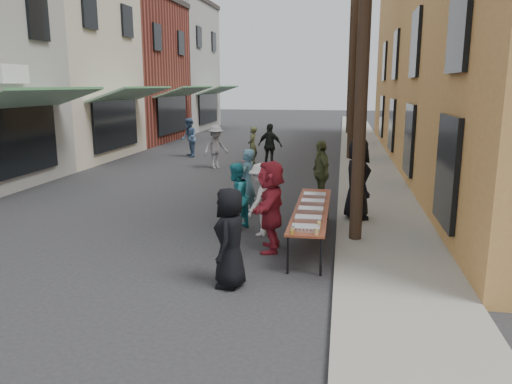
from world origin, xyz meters
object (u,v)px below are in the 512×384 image
(utility_pole_near, at_px, (364,20))
(serving_table, at_px, (312,210))
(utility_pole_far, at_px, (350,66))
(catering_tray_sausage, at_px, (306,228))
(guest_front_c, at_px, (236,197))
(server, at_px, (357,179))
(guest_front_a, at_px, (230,238))
(utility_pole_mid, at_px, (353,55))

(utility_pole_near, bearing_deg, serving_table, -171.73)
(utility_pole_far, height_order, catering_tray_sausage, utility_pole_far)
(guest_front_c, bearing_deg, utility_pole_near, 97.98)
(utility_pole_far, xyz_separation_m, catering_tray_sausage, (-0.92, -25.78, -3.71))
(utility_pole_near, height_order, utility_pole_far, same)
(utility_pole_far, distance_m, guest_front_c, 23.89)
(catering_tray_sausage, distance_m, server, 3.58)
(utility_pole_near, bearing_deg, guest_front_a, -127.72)
(guest_front_c, height_order, server, server)
(server, bearing_deg, guest_front_c, 94.47)
(catering_tray_sausage, xyz_separation_m, server, (0.97, 3.43, 0.27))
(utility_pole_mid, height_order, server, utility_pole_mid)
(utility_pole_mid, distance_m, guest_front_c, 12.33)
(utility_pole_far, xyz_separation_m, serving_table, (-0.92, -24.13, -3.79))
(utility_pole_near, relative_size, server, 4.67)
(catering_tray_sausage, bearing_deg, guest_front_a, -141.76)
(utility_pole_near, height_order, serving_table, utility_pole_near)
(guest_front_c, relative_size, server, 0.81)
(utility_pole_mid, bearing_deg, guest_front_c, -103.27)
(utility_pole_near, xyz_separation_m, guest_front_a, (-2.09, -2.71, -3.67))
(guest_front_c, bearing_deg, serving_table, 88.39)
(serving_table, xyz_separation_m, guest_front_c, (-1.78, 0.69, 0.06))
(utility_pole_mid, height_order, serving_table, utility_pole_mid)
(utility_pole_far, relative_size, guest_front_c, 5.79)
(utility_pole_far, distance_m, catering_tray_sausage, 26.07)
(guest_front_c, bearing_deg, guest_front_a, 30.13)
(guest_front_a, bearing_deg, utility_pole_far, 176.52)
(guest_front_a, distance_m, guest_front_c, 3.32)
(utility_pole_mid, xyz_separation_m, serving_table, (-0.92, -12.13, -3.79))
(utility_pole_far, height_order, guest_front_a, utility_pole_far)
(utility_pole_far, height_order, server, utility_pole_far)
(catering_tray_sausage, relative_size, guest_front_c, 0.32)
(utility_pole_near, distance_m, server, 3.81)
(guest_front_c, bearing_deg, utility_pole_far, -166.98)
(utility_pole_mid, relative_size, utility_pole_far, 1.00)
(utility_pole_mid, distance_m, catering_tray_sausage, 14.30)
(utility_pole_near, bearing_deg, utility_pole_far, 90.00)
(utility_pole_mid, bearing_deg, catering_tray_sausage, -93.83)
(utility_pole_far, xyz_separation_m, guest_front_a, (-2.09, -26.71, -3.67))
(guest_front_a, bearing_deg, utility_pole_near, 143.28)
(utility_pole_near, xyz_separation_m, server, (0.05, 1.65, -3.44))
(utility_pole_far, bearing_deg, serving_table, -92.19)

